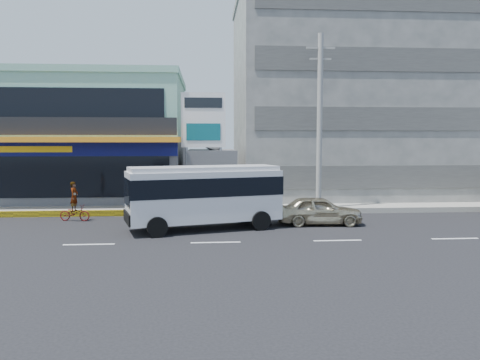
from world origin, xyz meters
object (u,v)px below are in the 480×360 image
object	(u,v)px
billboard	(203,126)
utility_pole_near	(320,122)
shop_building	(93,142)
sedan	(319,210)
minibus	(204,192)
motorcycle_rider	(75,208)
concrete_building	(349,100)
satellite_dish	(212,149)

from	to	relation	value
billboard	utility_pole_near	xyz separation A→B (m)	(6.50, -1.80, 0.22)
shop_building	sedan	size ratio (longest dim) A/B	3.01
minibus	sedan	world-z (taller)	minibus
shop_building	minibus	size ratio (longest dim) A/B	1.70
utility_pole_near	motorcycle_rider	size ratio (longest dim) A/B	4.96
billboard	motorcycle_rider	world-z (taller)	billboard
minibus	motorcycle_rider	size ratio (longest dim) A/B	3.63
shop_building	concrete_building	xyz separation A→B (m)	(18.00, 1.05, 3.00)
utility_pole_near	sedan	distance (m)	5.86
utility_pole_near	sedan	world-z (taller)	utility_pole_near
shop_building	billboard	distance (m)	8.92
satellite_dish	motorcycle_rider	distance (m)	9.35
shop_building	utility_pole_near	xyz separation A→B (m)	(14.00, -6.55, 1.15)
sedan	motorcycle_rider	distance (m)	12.34
satellite_dish	billboard	xyz separation A→B (m)	(-0.50, -1.80, 1.35)
concrete_building	motorcycle_rider	bearing A→B (deg)	-151.16
satellite_dish	motorcycle_rider	world-z (taller)	satellite_dish
concrete_building	sedan	world-z (taller)	concrete_building
utility_pole_near	satellite_dish	bearing A→B (deg)	149.04
minibus	motorcycle_rider	distance (m)	7.23
billboard	motorcycle_rider	bearing A→B (deg)	-151.28
shop_building	motorcycle_rider	xyz separation A→B (m)	(0.94, -8.34, -3.33)
utility_pole_near	concrete_building	bearing A→B (deg)	62.24
satellite_dish	utility_pole_near	xyz separation A→B (m)	(6.00, -3.60, 1.57)
utility_pole_near	sedan	size ratio (longest dim) A/B	2.43
utility_pole_near	motorcycle_rider	bearing A→B (deg)	-172.17
sedan	motorcycle_rider	world-z (taller)	motorcycle_rider
billboard	sedan	world-z (taller)	billboard
satellite_dish	billboard	world-z (taller)	billboard
concrete_building	utility_pole_near	world-z (taller)	concrete_building
satellite_dish	billboard	distance (m)	2.31
satellite_dish	minibus	distance (m)	8.36
satellite_dish	utility_pole_near	world-z (taller)	utility_pole_near
satellite_dish	sedan	xyz separation A→B (m)	(5.12, -7.32, -2.87)
sedan	shop_building	bearing A→B (deg)	54.91
minibus	motorcycle_rider	world-z (taller)	minibus
concrete_building	billboard	xyz separation A→B (m)	(-10.50, -5.80, -2.07)
shop_building	concrete_building	world-z (taller)	concrete_building
satellite_dish	sedan	bearing A→B (deg)	-55.00
satellite_dish	motorcycle_rider	xyz separation A→B (m)	(-7.06, -5.40, -2.91)
motorcycle_rider	billboard	bearing A→B (deg)	28.72
minibus	satellite_dish	bearing A→B (deg)	86.79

